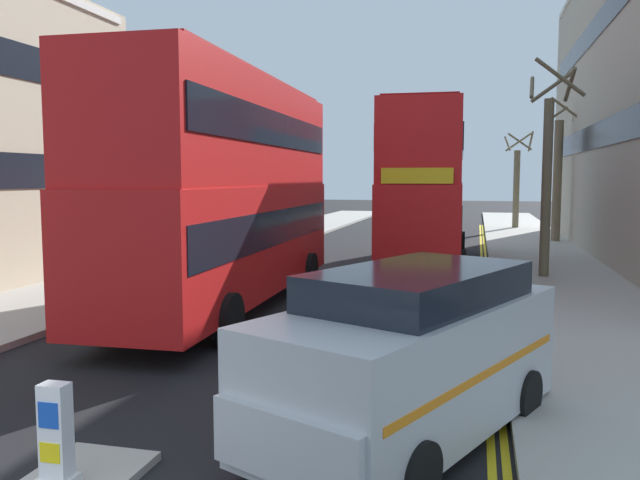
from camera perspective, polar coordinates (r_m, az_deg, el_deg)
name	(u,v)px	position (r m, az deg, el deg)	size (l,w,h in m)	color
sidewalk_right	(564,288)	(19.67, 20.97, -4.05)	(4.00, 80.00, 0.14)	#ADA89E
sidewalk_left	(153,272)	(22.16, -14.66, -2.82)	(4.00, 80.00, 0.14)	#ADA89E
kerb_line_outer	(490,300)	(17.55, 14.93, -5.22)	(0.10, 56.00, 0.01)	yellow
kerb_line_inner	(484,300)	(17.55, 14.41, -5.20)	(0.10, 56.00, 0.01)	yellow
keep_left_bollard	(56,443)	(7.15, -22.49, -16.37)	(0.36, 0.28, 1.11)	silver
double_decker_bus_away	(228,186)	(15.75, -8.25, 4.78)	(2.98, 10.86, 5.64)	red
double_decker_bus_oncoming	(427,184)	(23.44, 9.53, 5.00)	(2.98, 10.86, 5.64)	red
taxi_minivan	(408,355)	(7.99, 7.89, -10.16)	(3.68, 5.15, 2.12)	silver
street_tree_near	(548,174)	(21.21, 19.65, 5.61)	(1.61, 1.83, 6.64)	#6B6047
street_tree_mid	(517,183)	(41.87, 17.15, 4.86)	(1.70, 1.78, 5.94)	#6B6047
street_tree_distant	(558,176)	(33.40, 20.46, 5.38)	(1.54, 1.77, 7.00)	#6B6047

